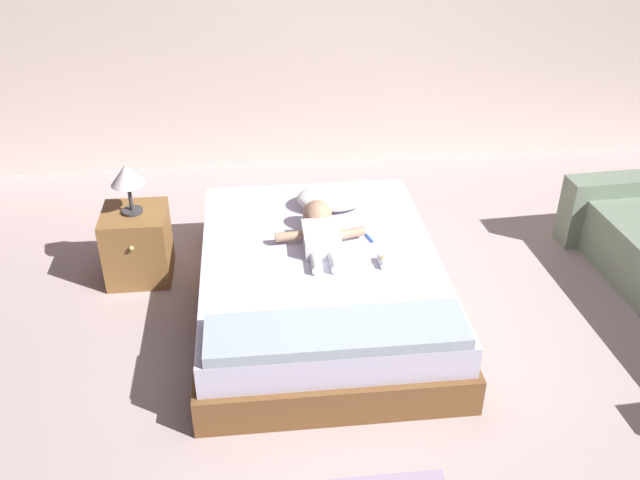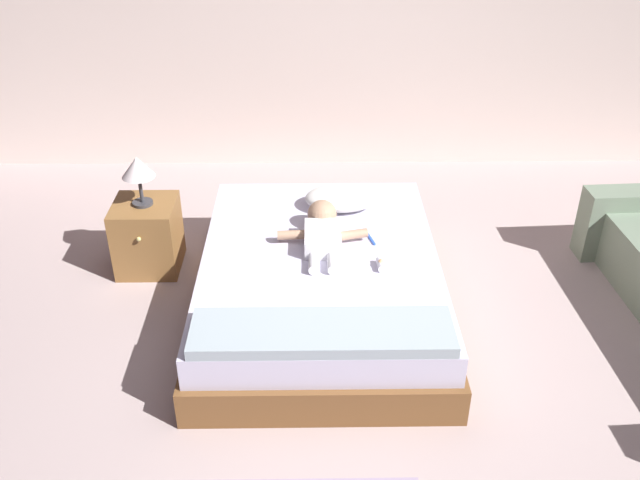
% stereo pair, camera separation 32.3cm
% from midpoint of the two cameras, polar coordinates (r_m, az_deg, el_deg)
% --- Properties ---
extents(ground_plane, '(8.00, 8.00, 0.00)m').
position_cam_midpoint_polar(ground_plane, '(3.75, 6.40, -12.83)').
color(ground_plane, '#B19D9B').
extents(wall_behind_bed, '(8.00, 0.12, 2.67)m').
position_cam_midpoint_polar(wall_behind_bed, '(5.83, 3.81, 18.65)').
color(wall_behind_bed, beige).
rests_on(wall_behind_bed, ground_plane).
extents(bed, '(1.45, 1.96, 0.41)m').
position_cam_midpoint_polar(bed, '(4.20, 2.21, -3.64)').
color(bed, brown).
rests_on(bed, ground_plane).
extents(pillow, '(0.47, 0.31, 0.14)m').
position_cam_midpoint_polar(pillow, '(4.55, 3.79, 3.42)').
color(pillow, white).
rests_on(pillow, bed).
extents(baby, '(0.55, 0.64, 0.18)m').
position_cam_midpoint_polar(baby, '(4.19, 2.41, 0.72)').
color(baby, white).
rests_on(baby, bed).
extents(toothbrush, '(0.05, 0.15, 0.02)m').
position_cam_midpoint_polar(toothbrush, '(4.26, 6.34, 0.15)').
color(toothbrush, blue).
rests_on(toothbrush, bed).
extents(nightstand, '(0.41, 0.44, 0.48)m').
position_cam_midpoint_polar(nightstand, '(4.70, -12.14, 0.30)').
color(nightstand, brown).
rests_on(nightstand, ground_plane).
extents(lamp, '(0.21, 0.21, 0.33)m').
position_cam_midpoint_polar(lamp, '(4.47, -12.82, 5.66)').
color(lamp, '#333338').
rests_on(lamp, nightstand).
extents(blanket, '(1.31, 0.34, 0.06)m').
position_cam_midpoint_polar(blanket, '(3.45, 2.88, -7.66)').
color(blanket, '#97A7B0').
rests_on(blanket, bed).
extents(baby_bottle, '(0.05, 0.11, 0.07)m').
position_cam_midpoint_polar(baby_bottle, '(3.98, 7.39, -2.05)').
color(baby_bottle, white).
rests_on(baby_bottle, bed).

